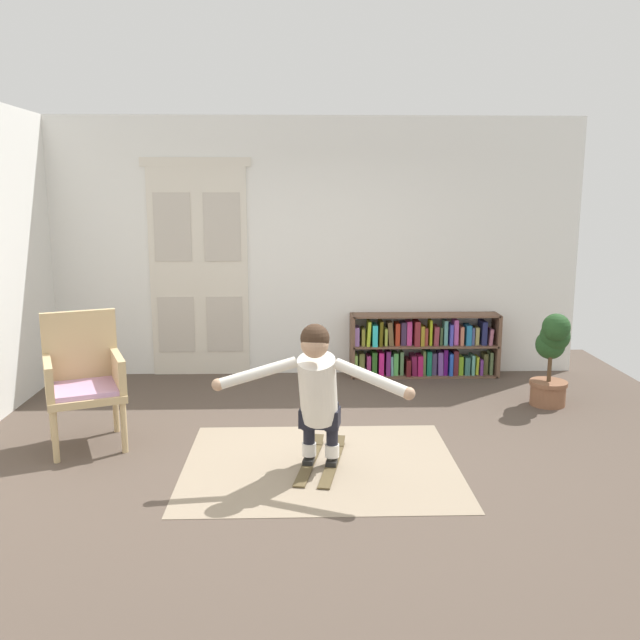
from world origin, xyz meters
TOP-DOWN VIEW (x-y plane):
  - ground_plane at (0.00, 0.00)m, footprint 7.20×7.20m
  - back_wall at (0.00, 2.60)m, footprint 6.00×0.10m
  - double_door at (-1.31, 2.54)m, footprint 1.22×0.05m
  - rug at (-0.02, -0.14)m, footprint 2.11×1.71m
  - bookshelf at (1.22, 2.39)m, footprint 1.69×0.30m
  - wicker_chair at (-1.97, 0.38)m, footprint 0.78×0.78m
  - potted_plant at (2.29, 1.29)m, footprint 0.37×0.44m
  - skis_pair at (-0.01, -0.11)m, footprint 0.43×0.95m
  - person_skier at (-0.05, -0.29)m, footprint 1.43×0.71m

SIDE VIEW (x-z plane):
  - ground_plane at x=0.00m, z-range 0.00..0.00m
  - rug at x=-0.02m, z-range 0.00..0.01m
  - skis_pair at x=-0.01m, z-range -0.01..0.06m
  - bookshelf at x=1.22m, z-range -0.03..0.68m
  - potted_plant at x=2.29m, z-range 0.04..0.98m
  - wicker_chair at x=-1.97m, z-range 0.03..1.13m
  - person_skier at x=-0.05m, z-range 0.13..1.22m
  - double_door at x=-1.31m, z-range 0.01..2.46m
  - back_wall at x=0.00m, z-range 0.00..2.90m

